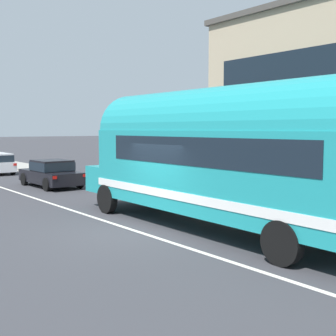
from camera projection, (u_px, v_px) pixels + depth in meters
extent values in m
plane|color=#38383D|center=(138.00, 232.00, 12.77)|extent=(300.00, 300.00, 0.00)
cube|color=silver|center=(3.00, 188.00, 22.20)|extent=(0.14, 80.00, 0.01)
cube|color=silver|center=(72.00, 182.00, 24.50)|extent=(0.12, 80.00, 0.01)
cube|color=#9E9B93|center=(109.00, 183.00, 23.63)|extent=(2.30, 90.00, 0.15)
cube|color=teal|center=(219.00, 171.00, 12.71)|extent=(2.61, 9.61, 2.30)
cylinder|color=teal|center=(219.00, 130.00, 12.61)|extent=(2.56, 9.51, 2.45)
cube|color=teal|center=(120.00, 178.00, 17.08)|extent=(2.28, 1.33, 0.95)
cube|color=white|center=(219.00, 193.00, 12.77)|extent=(2.65, 9.65, 0.24)
cube|color=black|center=(227.00, 150.00, 12.42)|extent=(2.62, 7.81, 0.76)
cube|color=black|center=(128.00, 144.00, 16.49)|extent=(2.14, 0.13, 0.96)
cube|color=silver|center=(111.00, 179.00, 17.64)|extent=(0.90, 0.11, 0.56)
cylinder|color=black|center=(107.00, 199.00, 15.59)|extent=(0.27, 1.00, 1.00)
cylinder|color=black|center=(161.00, 193.00, 17.00)|extent=(0.27, 1.00, 1.00)
cylinder|color=black|center=(282.00, 243.00, 9.58)|extent=(0.27, 1.00, 1.00)
cube|color=black|center=(51.00, 177.00, 22.65)|extent=(1.85, 4.26, 0.60)
cube|color=black|center=(52.00, 165.00, 22.50)|extent=(1.61, 1.91, 0.55)
cube|color=black|center=(52.00, 166.00, 22.50)|extent=(1.67, 1.95, 0.43)
cube|color=red|center=(55.00, 178.00, 20.50)|extent=(0.20, 0.04, 0.14)
cube|color=red|center=(85.00, 175.00, 21.46)|extent=(0.20, 0.04, 0.14)
cylinder|color=black|center=(24.00, 179.00, 23.24)|extent=(0.21, 0.64, 0.64)
cylinder|color=black|center=(55.00, 177.00, 24.30)|extent=(0.21, 0.64, 0.64)
cylinder|color=black|center=(47.00, 184.00, 21.03)|extent=(0.21, 0.64, 0.64)
cylinder|color=black|center=(80.00, 182.00, 22.10)|extent=(0.21, 0.64, 0.64)
cube|color=red|center=(15.00, 165.00, 27.96)|extent=(0.20, 0.04, 0.14)
cylinder|color=black|center=(13.00, 170.00, 28.60)|extent=(0.20, 0.64, 0.64)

